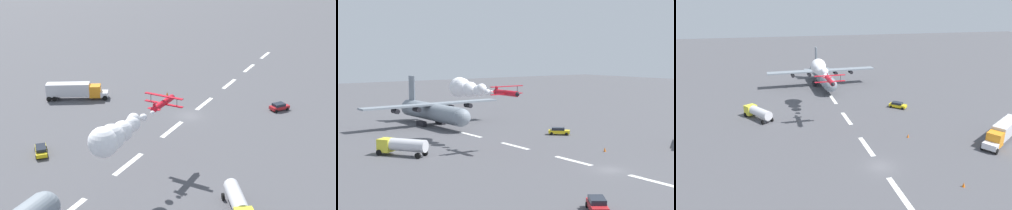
# 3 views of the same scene
# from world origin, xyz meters

# --- Properties ---
(ground_plane) EXTENTS (440.00, 440.00, 0.00)m
(ground_plane) POSITION_xyz_m (0.00, 0.00, 0.00)
(ground_plane) COLOR #4C4C51
(ground_plane) RESTS_ON ground
(runway_stripe_0) EXTENTS (8.00, 0.90, 0.01)m
(runway_stripe_0) POSITION_xyz_m (-52.72, 0.00, 0.01)
(runway_stripe_0) COLOR white
(runway_stripe_0) RESTS_ON ground
(runway_stripe_1) EXTENTS (8.00, 0.90, 0.01)m
(runway_stripe_1) POSITION_xyz_m (-37.66, 0.00, 0.01)
(runway_stripe_1) COLOR white
(runway_stripe_1) RESTS_ON ground
(runway_stripe_2) EXTENTS (8.00, 0.90, 0.01)m
(runway_stripe_2) POSITION_xyz_m (-22.59, 0.00, 0.01)
(runway_stripe_2) COLOR white
(runway_stripe_2) RESTS_ON ground
(runway_stripe_3) EXTENTS (8.00, 0.90, 0.01)m
(runway_stripe_3) POSITION_xyz_m (-7.53, 0.00, 0.01)
(runway_stripe_3) COLOR white
(runway_stripe_3) RESTS_ON ground
(runway_stripe_4) EXTENTS (8.00, 0.90, 0.01)m
(runway_stripe_4) POSITION_xyz_m (7.53, 0.00, 0.01)
(runway_stripe_4) COLOR white
(runway_stripe_4) RESTS_ON ground
(runway_stripe_5) EXTENTS (8.00, 0.90, 0.01)m
(runway_stripe_5) POSITION_xyz_m (22.59, 0.00, 0.01)
(runway_stripe_5) COLOR white
(runway_stripe_5) RESTS_ON ground
(stunt_biplane_red) EXTENTS (21.10, 6.51, 3.95)m
(stunt_biplane_red) POSITION_xyz_m (31.91, 4.56, 10.27)
(stunt_biplane_red) COLOR red
(semi_truck_orange) EXTENTS (9.35, 12.86, 3.70)m
(semi_truck_orange) POSITION_xyz_m (3.49, -26.52, 2.11)
(semi_truck_orange) COLOR silver
(semi_truck_orange) RESTS_ON ground
(fuel_tanker_truck) EXTENTS (8.48, 6.87, 2.90)m
(fuel_tanker_truck) POSITION_xyz_m (27.10, 20.11, 1.74)
(fuel_tanker_truck) COLOR yellow
(fuel_tanker_truck) RESTS_ON ground
(followme_car_yellow) EXTENTS (4.30, 4.41, 1.52)m
(followme_car_yellow) POSITION_xyz_m (26.70, -14.69, 0.81)
(followme_car_yellow) COLOR yellow
(followme_car_yellow) RESTS_ON ground
(airport_staff_sedan) EXTENTS (4.34, 3.88, 1.52)m
(airport_staff_sedan) POSITION_xyz_m (-11.60, 15.21, 0.81)
(airport_staff_sedan) COLOR #B21E23
(airport_staff_sedan) RESTS_ON ground
(traffic_cone_near) EXTENTS (0.44, 0.44, 0.75)m
(traffic_cone_near) POSITION_xyz_m (-8.43, -9.69, 0.38)
(traffic_cone_near) COLOR orange
(traffic_cone_near) RESTS_ON ground
(traffic_cone_far) EXTENTS (0.44, 0.44, 0.75)m
(traffic_cone_far) POSITION_xyz_m (9.32, -9.33, 0.38)
(traffic_cone_far) COLOR orange
(traffic_cone_far) RESTS_ON ground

